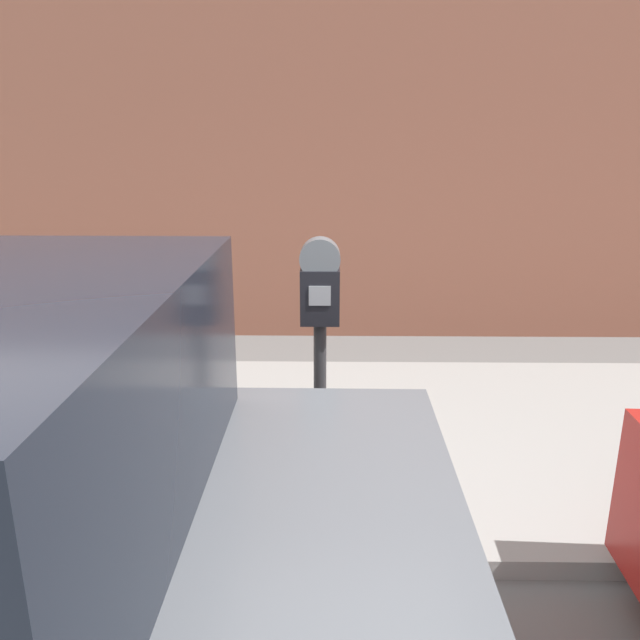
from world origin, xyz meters
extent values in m
cube|color=#9E9B96|center=(0.00, 2.20, 0.05)|extent=(24.00, 2.80, 0.11)
cube|color=#935642|center=(0.00, 4.85, 3.05)|extent=(24.00, 0.30, 6.11)
cylinder|color=#2D2D30|center=(0.51, 1.22, 0.66)|extent=(0.07, 0.07, 1.10)
cube|color=black|center=(0.51, 1.22, 1.35)|extent=(0.20, 0.13, 0.28)
cube|color=gray|center=(0.51, 1.15, 1.37)|extent=(0.11, 0.01, 0.10)
cylinder|color=slate|center=(0.51, 1.22, 1.54)|extent=(0.20, 0.11, 0.20)
cylinder|color=black|center=(0.02, 0.49, 0.33)|extent=(0.66, 0.23, 0.66)
camera|label=1|loc=(0.55, -1.81, 2.13)|focal=35.00mm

